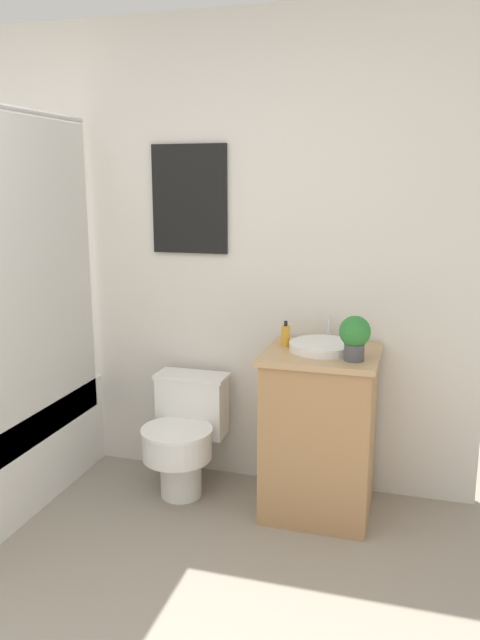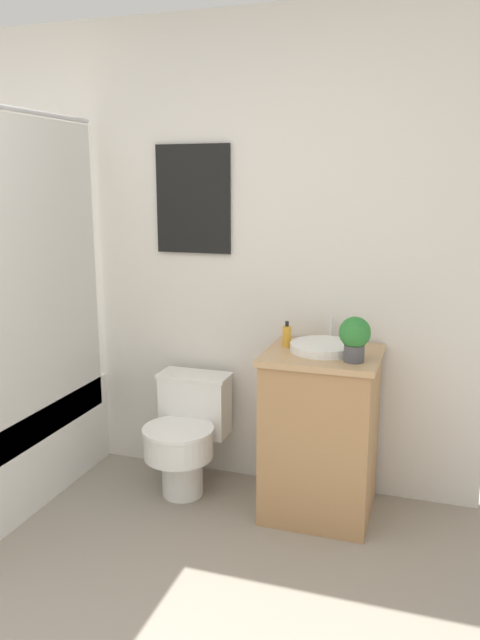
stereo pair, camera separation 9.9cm
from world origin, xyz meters
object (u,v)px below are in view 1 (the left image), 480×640
Objects in this scene: potted_plant at (355,335)px; sink at (323,346)px; soap_bottle at (286,336)px; toilet at (184,433)px.

sink is at bearing 139.95° from potted_plant.
sink is at bearing -7.91° from soap_bottle.
sink is at bearing 1.42° from toilet.
potted_plant is at bearing -40.05° from sink.
toilet is 1.10m from potted_plant.
toilet is 1.71× the size of sink.
soap_bottle is (0.54, 0.04, 0.56)m from toilet.
toilet is at bearing -178.58° from sink.
sink and soap_bottle have the same top height.
sink is 0.20m from soap_bottle.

